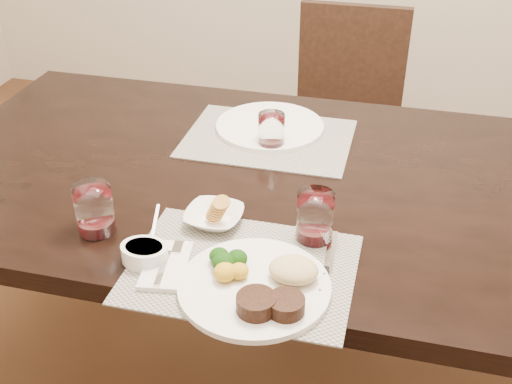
% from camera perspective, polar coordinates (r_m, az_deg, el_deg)
% --- Properties ---
extents(ground_plane, '(4.50, 4.50, 0.00)m').
position_cam_1_polar(ground_plane, '(2.11, 3.48, -16.53)').
color(ground_plane, '#402314').
rests_on(ground_plane, ground).
extents(dining_table, '(2.00, 1.00, 0.75)m').
position_cam_1_polar(dining_table, '(1.67, 4.23, -1.26)').
color(dining_table, black).
rests_on(dining_table, ground).
extents(chair_far, '(0.42, 0.42, 0.90)m').
position_cam_1_polar(chair_far, '(2.56, 7.94, 6.95)').
color(chair_far, black).
rests_on(chair_far, ground).
extents(placemat_near, '(0.46, 0.34, 0.00)m').
position_cam_1_polar(placemat_near, '(1.32, -1.27, -6.82)').
color(placemat_near, gray).
rests_on(placemat_near, dining_table).
extents(placemat_far, '(0.46, 0.34, 0.00)m').
position_cam_1_polar(placemat_far, '(1.81, 1.09, 4.79)').
color(placemat_far, gray).
rests_on(placemat_far, dining_table).
extents(dinner_plate, '(0.30, 0.30, 0.05)m').
position_cam_1_polar(dinner_plate, '(1.26, 0.45, -8.26)').
color(dinner_plate, white).
rests_on(dinner_plate, placemat_near).
extents(napkin_fork, '(0.11, 0.17, 0.02)m').
position_cam_1_polar(napkin_fork, '(1.33, -7.98, -6.45)').
color(napkin_fork, white).
rests_on(napkin_fork, placemat_near).
extents(steak_knife, '(0.03, 0.24, 0.01)m').
position_cam_1_polar(steak_knife, '(1.30, 6.07, -7.43)').
color(steak_knife, white).
rests_on(steak_knife, placemat_near).
extents(cracker_bowl, '(0.13, 0.13, 0.06)m').
position_cam_1_polar(cracker_bowl, '(1.44, -3.73, -2.17)').
color(cracker_bowl, white).
rests_on(cracker_bowl, placemat_near).
extents(sauce_ramekin, '(0.10, 0.15, 0.08)m').
position_cam_1_polar(sauce_ramekin, '(1.35, -9.87, -5.33)').
color(sauce_ramekin, white).
rests_on(sauce_ramekin, placemat_near).
extents(wine_glass_near, '(0.08, 0.08, 0.11)m').
position_cam_1_polar(wine_glass_near, '(1.38, 5.25, -2.38)').
color(wine_glass_near, white).
rests_on(wine_glass_near, placemat_near).
extents(far_plate, '(0.31, 0.31, 0.01)m').
position_cam_1_polar(far_plate, '(1.86, 1.23, 5.87)').
color(far_plate, white).
rests_on(far_plate, placemat_far).
extents(wine_glass_far, '(0.07, 0.07, 0.10)m').
position_cam_1_polar(wine_glass_far, '(1.74, 1.38, 5.29)').
color(wine_glass_far, white).
rests_on(wine_glass_far, placemat_far).
extents(wine_glass_side, '(0.08, 0.08, 0.12)m').
position_cam_1_polar(wine_glass_side, '(1.45, -14.15, -1.68)').
color(wine_glass_side, white).
rests_on(wine_glass_side, dining_table).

